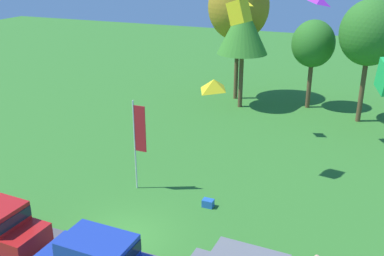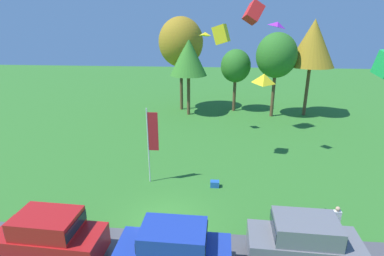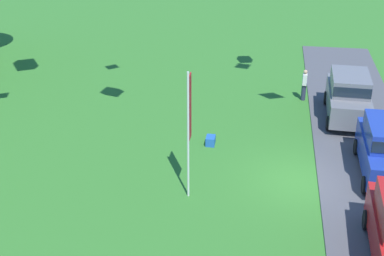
{
  "view_description": "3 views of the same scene",
  "coord_description": "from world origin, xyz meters",
  "px_view_note": "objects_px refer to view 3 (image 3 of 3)",
  "views": [
    {
      "loc": [
        9.4,
        -14.62,
        11.93
      ],
      "look_at": [
        1.12,
        5.38,
        3.55
      ],
      "focal_mm": 42.0,
      "sensor_mm": 36.0,
      "label": 1
    },
    {
      "loc": [
        2.53,
        -12.99,
        9.9
      ],
      "look_at": [
        1.11,
        4.13,
        3.89
      ],
      "focal_mm": 28.0,
      "sensor_mm": 36.0,
      "label": 2
    },
    {
      "loc": [
        -18.66,
        1.6,
        11.34
      ],
      "look_at": [
        0.08,
        4.43,
        2.02
      ],
      "focal_mm": 50.0,
      "sensor_mm": 36.0,
      "label": 3
    }
  ],
  "objects_px": {
    "car_suv_by_flagpole": "(349,94)",
    "cooler_box": "(211,141)",
    "person_on_lawn": "(304,85)",
    "flag_banner": "(189,118)"
  },
  "relations": [
    {
      "from": "car_suv_by_flagpole",
      "to": "cooler_box",
      "type": "height_order",
      "value": "car_suv_by_flagpole"
    },
    {
      "from": "car_suv_by_flagpole",
      "to": "person_on_lawn",
      "type": "bearing_deg",
      "value": 44.19
    },
    {
      "from": "person_on_lawn",
      "to": "cooler_box",
      "type": "height_order",
      "value": "person_on_lawn"
    },
    {
      "from": "cooler_box",
      "to": "person_on_lawn",
      "type": "bearing_deg",
      "value": -36.38
    },
    {
      "from": "person_on_lawn",
      "to": "cooler_box",
      "type": "distance_m",
      "value": 7.29
    },
    {
      "from": "person_on_lawn",
      "to": "flag_banner",
      "type": "distance_m",
      "value": 11.17
    },
    {
      "from": "flag_banner",
      "to": "cooler_box",
      "type": "height_order",
      "value": "flag_banner"
    },
    {
      "from": "person_on_lawn",
      "to": "cooler_box",
      "type": "xyz_separation_m",
      "value": [
        -5.85,
        4.31,
        -0.68
      ]
    },
    {
      "from": "person_on_lawn",
      "to": "flag_banner",
      "type": "xyz_separation_m",
      "value": [
        -9.89,
        4.65,
        2.31
      ]
    },
    {
      "from": "car_suv_by_flagpole",
      "to": "person_on_lawn",
      "type": "distance_m",
      "value": 2.93
    }
  ]
}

